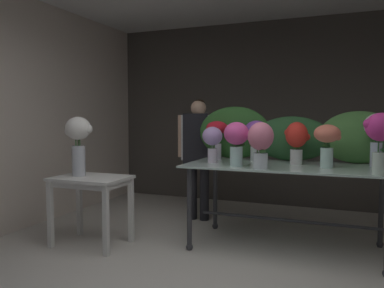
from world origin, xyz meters
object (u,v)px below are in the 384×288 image
Objects in this scene: vase_coral_hydrangea at (327,140)px; vase_white_roses_tall at (78,139)px; vase_violet_tulips at (256,135)px; vase_fuchsia_stock at (237,139)px; vase_lilac_anemones at (212,140)px; vase_ivory_freesia at (376,132)px; vase_crimson_dahlias at (217,133)px; side_table_white at (91,186)px; vase_scarlet_snapdragons at (297,139)px; display_table_glass at (287,176)px; vase_rosy_ranunculus at (261,141)px; florist at (198,147)px; vase_magenta_carnations at (380,135)px.

vase_white_roses_tall is (-2.45, -0.55, -0.01)m from vase_coral_hydrangea.
vase_fuchsia_stock is (-0.08, -0.51, -0.02)m from vase_violet_tulips.
vase_ivory_freesia is at bearing 9.40° from vase_lilac_anemones.
vase_white_roses_tall is at bearing -146.78° from vase_crimson_dahlias.
vase_lilac_anemones is 1.41m from vase_white_roses_tall.
vase_violet_tulips is 0.51m from vase_fuchsia_stock.
side_table_white is at bearing -166.54° from vase_coral_hydrangea.
vase_fuchsia_stock is (-0.52, -0.36, 0.01)m from vase_scarlet_snapdragons.
vase_lilac_anemones is (-0.84, -0.18, -0.01)m from vase_scarlet_snapdragons.
vase_white_roses_tall is (-2.07, -0.64, 0.37)m from display_table_glass.
vase_fuchsia_stock is at bearing 157.82° from vase_rosy_ranunculus.
vase_fuchsia_stock is at bearing 11.79° from vase_white_roses_tall.
vase_violet_tulips is (0.44, 0.02, -0.01)m from vase_crimson_dahlias.
vase_crimson_dahlias is at bearing 33.22° from vase_white_roses_tall.
florist reaches higher than vase_rosy_ranunculus.
vase_crimson_dahlias is at bearing 159.65° from vase_magenta_carnations.
vase_crimson_dahlias is 1.51m from vase_white_roses_tall.
display_table_glass reaches higher than side_table_white.
side_table_white is at bearing -116.58° from florist.
vase_violet_tulips is 1.18m from vase_ivory_freesia.
vase_ivory_freesia is (1.63, -0.04, 0.04)m from vase_crimson_dahlias.
vase_white_roses_tall is at bearing -167.36° from vase_coral_hydrangea.
display_table_glass is 0.66m from vase_fuchsia_stock.
vase_rosy_ranunculus is 0.99× the size of vase_violet_tulips.
vase_ivory_freesia is at bearing -15.65° from florist.
vase_rosy_ranunculus is at bearing -151.06° from vase_coral_hydrangea.
vase_white_roses_tall reaches higher than vase_crimson_dahlias.
vase_white_roses_tall reaches higher than vase_coral_hydrangea.
vase_white_roses_tall reaches higher than vase_lilac_anemones.
vase_scarlet_snapdragons is 0.99× the size of vase_rosy_ranunculus.
vase_rosy_ranunculus is 0.65m from vase_coral_hydrangea.
vase_violet_tulips reaches higher than side_table_white.
vase_fuchsia_stock is 0.84× the size of vase_ivory_freesia.
display_table_glass is 3.87× the size of vase_ivory_freesia.
vase_rosy_ranunculus is (1.05, -1.12, 0.16)m from florist.
vase_rosy_ranunculus is (0.62, -0.59, -0.04)m from vase_crimson_dahlias.
vase_white_roses_tall reaches higher than display_table_glass.
vase_rosy_ranunculus reaches higher than vase_lilac_anemones.
vase_violet_tulips reaches higher than display_table_glass.
vase_rosy_ranunculus is at bearing 179.28° from vase_magenta_carnations.
vase_coral_hydrangea reaches higher than side_table_white.
vase_scarlet_snapdragons is (0.89, -0.12, -0.04)m from vase_crimson_dahlias.
side_table_white is at bearing -172.25° from vase_rosy_ranunculus.
vase_magenta_carnations is at bearing -0.72° from vase_rosy_ranunculus.
florist is 1.60m from vase_white_roses_tall.
display_table_glass is 4.85× the size of vase_coral_hydrangea.
vase_rosy_ranunculus is 1.15× the size of vase_lilac_anemones.
vase_ivory_freesia is 1.36× the size of vase_lilac_anemones.
vase_ivory_freesia is at bearing 9.90° from display_table_glass.
display_table_glass is 4.63× the size of vase_scarlet_snapdragons.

